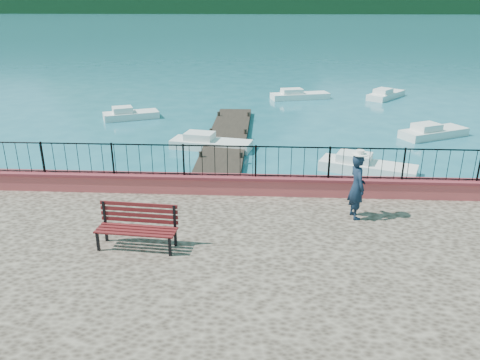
# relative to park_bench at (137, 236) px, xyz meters

# --- Properties ---
(ground) EXTENTS (2000.00, 2000.00, 0.00)m
(ground) POSITION_rel_park_bench_xyz_m (3.05, -0.17, -1.52)
(ground) COLOR #19596B
(ground) RESTS_ON ground
(parapet) EXTENTS (28.00, 0.46, 0.58)m
(parapet) POSITION_rel_park_bench_xyz_m (3.05, 3.53, -0.03)
(parapet) COLOR #B84442
(parapet) RESTS_ON promenade
(railing) EXTENTS (27.00, 0.05, 0.95)m
(railing) POSITION_rel_park_bench_xyz_m (3.05, 3.53, 0.74)
(railing) COLOR black
(railing) RESTS_ON parapet
(dock) EXTENTS (2.00, 16.00, 0.30)m
(dock) POSITION_rel_park_bench_xyz_m (1.05, 11.83, -1.37)
(dock) COLOR #2D231C
(dock) RESTS_ON ground
(companion_hill) EXTENTS (448.00, 384.00, 180.00)m
(companion_hill) POSITION_rel_park_bench_xyz_m (223.05, 559.83, -1.52)
(companion_hill) COLOR #142D23
(companion_hill) RESTS_ON ground
(park_bench) EXTENTS (1.97, 0.79, 1.07)m
(park_bench) POSITION_rel_park_bench_xyz_m (0.00, 0.00, 0.00)
(park_bench) COLOR black
(park_bench) RESTS_ON promenade
(person) EXTENTS (0.56, 0.74, 1.82)m
(person) POSITION_rel_park_bench_xyz_m (5.52, 2.02, 0.59)
(person) COLOR #101F31
(person) RESTS_ON promenade
(hat) EXTENTS (0.44, 0.44, 0.12)m
(hat) POSITION_rel_park_bench_xyz_m (5.52, 2.02, 1.56)
(hat) COLOR white
(hat) RESTS_ON person
(boat_0) EXTENTS (4.12, 2.04, 0.80)m
(boat_0) POSITION_rel_park_bench_xyz_m (0.36, 12.07, -1.12)
(boat_0) COLOR silver
(boat_0) RESTS_ON ground
(boat_1) EXTENTS (4.15, 2.65, 0.80)m
(boat_1) POSITION_rel_park_bench_xyz_m (7.36, 9.03, -1.12)
(boat_1) COLOR silver
(boat_1) RESTS_ON ground
(boat_2) EXTENTS (3.95, 2.89, 0.80)m
(boat_2) POSITION_rel_park_bench_xyz_m (11.98, 14.90, -1.12)
(boat_2) COLOR silver
(boat_2) RESTS_ON ground
(boat_3) EXTENTS (3.53, 2.52, 0.80)m
(boat_3) POSITION_rel_park_bench_xyz_m (-5.30, 18.03, -1.12)
(boat_3) COLOR silver
(boat_3) RESTS_ON ground
(boat_4) EXTENTS (4.48, 2.41, 0.80)m
(boat_4) POSITION_rel_park_bench_xyz_m (5.50, 24.97, -1.12)
(boat_4) COLOR white
(boat_4) RESTS_ON ground
(boat_5) EXTENTS (3.41, 3.83, 0.80)m
(boat_5) POSITION_rel_park_bench_xyz_m (11.95, 25.66, -1.12)
(boat_5) COLOR silver
(boat_5) RESTS_ON ground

